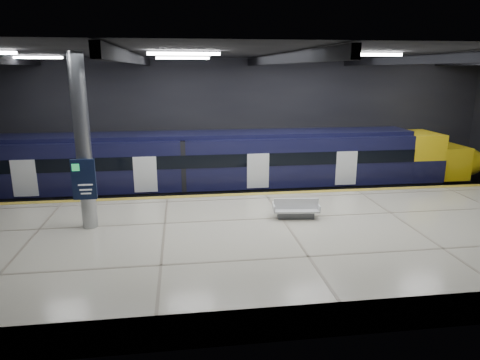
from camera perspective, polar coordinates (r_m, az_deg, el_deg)
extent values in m
plane|color=black|center=(19.99, 4.85, -7.05)|extent=(30.00, 30.00, 0.00)
cube|color=black|center=(26.66, 1.28, 7.34)|extent=(30.00, 0.10, 8.00)
cube|color=black|center=(11.44, 13.99, -2.83)|extent=(30.00, 0.10, 8.00)
cube|color=black|center=(18.61, 5.39, 16.53)|extent=(30.00, 16.00, 0.10)
cube|color=black|center=(18.22, -14.07, 15.43)|extent=(0.25, 16.00, 0.40)
cube|color=black|center=(18.60, 5.37, 15.76)|extent=(0.25, 16.00, 0.40)
cube|color=black|center=(20.79, 22.27, 14.64)|extent=(0.25, 16.00, 0.40)
cube|color=white|center=(16.13, -7.48, 16.36)|extent=(2.60, 0.18, 0.10)
cube|color=white|center=(17.65, 16.83, 15.72)|extent=(2.60, 0.18, 0.10)
cube|color=white|center=(23.16, -25.82, 14.49)|extent=(2.60, 0.18, 0.10)
cube|color=white|center=(22.13, -7.64, 15.82)|extent=(2.60, 0.18, 0.10)
cube|color=white|center=(23.26, 10.56, 15.64)|extent=(2.60, 0.18, 0.10)
cube|color=white|center=(26.28, 25.70, 14.34)|extent=(2.60, 0.18, 0.10)
cube|color=beige|center=(17.53, 6.67, -8.33)|extent=(30.00, 11.00, 1.10)
cube|color=gold|center=(22.17, 3.37, -1.80)|extent=(30.00, 0.40, 0.01)
cube|color=gray|center=(24.38, 2.42, -2.79)|extent=(30.00, 0.08, 0.16)
cube|color=gray|center=(25.74, 1.85, -1.85)|extent=(30.00, 0.08, 0.16)
cube|color=black|center=(24.60, -5.10, -1.54)|extent=(24.00, 2.58, 0.80)
cube|color=black|center=(24.17, -5.20, 2.51)|extent=(24.00, 2.80, 2.75)
cube|color=black|center=(23.90, -5.28, 6.02)|extent=(24.00, 2.30, 0.24)
cube|color=black|center=(22.73, -5.04, 2.46)|extent=(24.00, 0.04, 0.70)
cube|color=white|center=(23.19, 2.42, 1.22)|extent=(1.20, 0.05, 1.90)
cube|color=yellow|center=(27.92, 22.55, 3.08)|extent=(2.00, 2.80, 2.75)
ellipsoid|color=yellow|center=(29.40, 26.85, 2.20)|extent=(3.60, 2.52, 1.90)
cube|color=black|center=(28.05, 23.11, 3.43)|extent=(1.60, 2.38, 0.80)
cube|color=#595B60|center=(18.70, 7.44, -4.60)|extent=(1.59, 0.65, 0.29)
cube|color=silver|center=(18.62, 7.46, -3.96)|extent=(2.01, 1.03, 0.08)
cube|color=silver|center=(18.54, 7.49, -3.16)|extent=(1.92, 0.29, 0.48)
cube|color=silver|center=(18.47, 4.51, -3.66)|extent=(0.15, 0.82, 0.29)
cube|color=silver|center=(18.76, 10.39, -3.57)|extent=(0.15, 0.82, 0.29)
imported|color=#99999E|center=(19.35, 7.44, -3.21)|extent=(0.70, 1.49, 0.75)
cube|color=black|center=(19.27, 5.70, -3.87)|extent=(0.33, 0.24, 0.35)
cylinder|color=#9EA0A5|center=(17.76, -20.20, 4.63)|extent=(0.60, 0.60, 6.90)
cube|color=#0D1733|center=(17.62, -20.10, 0.07)|extent=(0.90, 0.12, 1.60)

